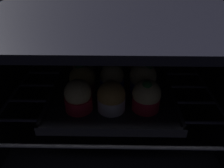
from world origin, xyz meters
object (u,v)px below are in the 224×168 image
muffin_row1_col0 (82,80)px  muffin_row2_col2 (141,65)px  baking_tray (112,92)px  muffin_row0_col2 (146,96)px  muffin_row1_col2 (143,79)px  muffin_row2_col0 (84,65)px  muffin_row0_col1 (113,98)px  muffin_row0_col0 (78,97)px  muffin_row1_col1 (113,79)px  muffin_row2_col1 (114,66)px

muffin_row1_col0 → muffin_row2_col2: 17.87cm
baking_tray → muffin_row0_col2: muffin_row0_col2 is taller
baking_tray → muffin_row1_col2: (7.87, -0.29, 4.35)cm
muffin_row2_col0 → muffin_row0_col1: bearing=-61.5°
baking_tray → muffin_row2_col2: bearing=44.6°
muffin_row2_col0 → muffin_row2_col2: muffin_row2_col0 is taller
muffin_row0_col0 → muffin_row2_col2: size_ratio=1.00×
muffin_row0_col2 → muffin_row1_col1: 10.98cm
muffin_row0_col0 → muffin_row1_col2: size_ratio=0.92×
muffin_row1_col0 → muffin_row1_col2: muffin_row1_col2 is taller
muffin_row0_col0 → muffin_row0_col1: size_ratio=1.05×
muffin_row0_col0 → muffin_row1_col1: size_ratio=1.03×
muffin_row0_col2 → muffin_row1_col2: size_ratio=0.96×
muffin_row0_col0 → muffin_row1_col1: bearing=46.6°
muffin_row1_col0 → muffin_row1_col2: size_ratio=0.94×
muffin_row2_col0 → muffin_row2_col2: bearing=1.0°
muffin_row1_col0 → muffin_row2_col2: (15.83, 8.30, 0.11)cm
muffin_row0_col0 → muffin_row2_col0: (-0.60, 15.77, 0.17)cm
muffin_row1_col1 → muffin_row0_col0: bearing=-133.4°
muffin_row0_col1 → muffin_row2_col0: 17.87cm
muffin_row0_col1 → muffin_row2_col2: 17.80cm
muffin_row0_col0 → muffin_row0_col2: (15.53, 0.46, -0.04)cm
muffin_row0_col1 → muffin_row2_col1: (-0.01, 15.99, -0.10)cm
muffin_row2_col1 → baking_tray: bearing=-92.6°
muffin_row0_col0 → muffin_row1_col1: (7.81, 8.26, -0.12)cm
muffin_row0_col0 → muffin_row2_col1: (7.92, 16.06, -0.36)cm
muffin_row1_col2 → muffin_row2_col2: (0.33, 8.38, -0.43)cm
muffin_row0_col2 → muffin_row1_col2: (-0.10, 7.21, 0.39)cm
muffin_row1_col2 → muffin_row2_col1: (-7.51, 8.39, -0.72)cm
muffin_row1_col2 → baking_tray: bearing=177.9°
muffin_row2_col0 → muffin_row2_col1: muffin_row2_col0 is taller
baking_tray → muffin_row2_col1: muffin_row2_col1 is taller
muffin_row1_col2 → muffin_row2_col2: muffin_row1_col2 is taller
muffin_row0_col0 → muffin_row1_col2: 17.24cm
muffin_row0_col1 → muffin_row0_col2: muffin_row0_col2 is taller
muffin_row2_col0 → muffin_row2_col2: size_ratio=1.04×
muffin_row0_col0 → muffin_row1_col2: bearing=26.4°
muffin_row0_col1 → muffin_row1_col1: size_ratio=0.97×
muffin_row1_col0 → muffin_row1_col1: (7.88, 0.50, 0.06)cm
muffin_row0_col2 → muffin_row0_col1: bearing=-177.1°
muffin_row2_col1 → muffin_row1_col1: bearing=-90.9°
muffin_row0_col1 → muffin_row0_col2: bearing=2.9°
muffin_row0_col2 → muffin_row2_col2: bearing=89.2°
muffin_row0_col2 → muffin_row2_col2: 15.59cm
muffin_row1_col0 → muffin_row2_col0: bearing=93.8°
muffin_row2_col1 → muffin_row2_col2: (7.84, -0.01, 0.28)cm
muffin_row1_col2 → muffin_row1_col0: bearing=179.7°
muffin_row2_col2 → muffin_row1_col1: bearing=-135.6°
muffin_row1_col2 → muffin_row2_col1: bearing=131.8°
muffin_row0_col2 → muffin_row2_col2: muffin_row0_col2 is taller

